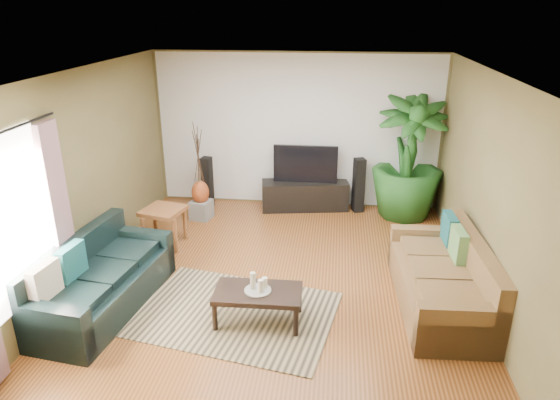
# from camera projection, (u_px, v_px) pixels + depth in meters

# --- Properties ---
(floor) EXTENTS (5.50, 5.50, 0.00)m
(floor) POSITION_uv_depth(u_px,v_px,m) (278.00, 278.00, 6.67)
(floor) COLOR brown
(floor) RESTS_ON ground
(ceiling) EXTENTS (5.50, 5.50, 0.00)m
(ceiling) POSITION_uv_depth(u_px,v_px,m) (278.00, 72.00, 5.69)
(ceiling) COLOR white
(ceiling) RESTS_ON ground
(wall_back) EXTENTS (5.00, 0.00, 5.00)m
(wall_back) POSITION_uv_depth(u_px,v_px,m) (297.00, 131.00, 8.72)
(wall_back) COLOR brown
(wall_back) RESTS_ON ground
(wall_front) EXTENTS (5.00, 0.00, 5.00)m
(wall_front) POSITION_uv_depth(u_px,v_px,m) (233.00, 308.00, 3.64)
(wall_front) COLOR brown
(wall_front) RESTS_ON ground
(wall_left) EXTENTS (0.00, 5.50, 5.50)m
(wall_left) POSITION_uv_depth(u_px,v_px,m) (87.00, 176.00, 6.45)
(wall_left) COLOR brown
(wall_left) RESTS_ON ground
(wall_right) EXTENTS (0.00, 5.50, 5.50)m
(wall_right) POSITION_uv_depth(u_px,v_px,m) (487.00, 192.00, 5.91)
(wall_right) COLOR brown
(wall_right) RESTS_ON ground
(backwall_panel) EXTENTS (4.90, 0.00, 4.90)m
(backwall_panel) POSITION_uv_depth(u_px,v_px,m) (297.00, 131.00, 8.71)
(backwall_panel) COLOR white
(backwall_panel) RESTS_ON ground
(window_pane) EXTENTS (0.00, 1.80, 1.80)m
(window_pane) POSITION_uv_depth(u_px,v_px,m) (11.00, 222.00, 4.95)
(window_pane) COLOR white
(window_pane) RESTS_ON ground
(curtain_far) EXTENTS (0.08, 0.35, 2.20)m
(curtain_far) POSITION_uv_depth(u_px,v_px,m) (60.00, 216.00, 5.73)
(curtain_far) COLOR gray
(curtain_far) RESTS_ON ground
(sofa_left) EXTENTS (1.14, 2.15, 0.85)m
(sofa_left) POSITION_uv_depth(u_px,v_px,m) (102.00, 276.00, 5.90)
(sofa_left) COLOR black
(sofa_left) RESTS_ON floor
(sofa_right) EXTENTS (1.03, 2.11, 0.85)m
(sofa_right) POSITION_uv_depth(u_px,v_px,m) (441.00, 274.00, 5.94)
(sofa_right) COLOR brown
(sofa_right) RESTS_ON floor
(area_rug) EXTENTS (2.55, 2.02, 0.01)m
(area_rug) POSITION_uv_depth(u_px,v_px,m) (235.00, 313.00, 5.91)
(area_rug) COLOR tan
(area_rug) RESTS_ON floor
(coffee_table) EXTENTS (1.00, 0.56, 0.40)m
(coffee_table) POSITION_uv_depth(u_px,v_px,m) (258.00, 306.00, 5.70)
(coffee_table) COLOR black
(coffee_table) RESTS_ON floor
(candle_tray) EXTENTS (0.31, 0.31, 0.01)m
(candle_tray) POSITION_uv_depth(u_px,v_px,m) (258.00, 290.00, 5.63)
(candle_tray) COLOR gray
(candle_tray) RESTS_ON coffee_table
(candle_tall) EXTENTS (0.06, 0.06, 0.20)m
(candle_tall) POSITION_uv_depth(u_px,v_px,m) (253.00, 280.00, 5.62)
(candle_tall) COLOR beige
(candle_tall) RESTS_ON candle_tray
(candle_mid) EXTENTS (0.06, 0.06, 0.15)m
(candle_mid) POSITION_uv_depth(u_px,v_px,m) (261.00, 286.00, 5.56)
(candle_mid) COLOR #F0E3CB
(candle_mid) RESTS_ON candle_tray
(candle_short) EXTENTS (0.06, 0.06, 0.13)m
(candle_short) POSITION_uv_depth(u_px,v_px,m) (265.00, 283.00, 5.65)
(candle_short) COLOR beige
(candle_short) RESTS_ON candle_tray
(tv_stand) EXTENTS (1.57, 0.70, 0.51)m
(tv_stand) POSITION_uv_depth(u_px,v_px,m) (305.00, 195.00, 8.87)
(tv_stand) COLOR black
(tv_stand) RESTS_ON floor
(television) EXTENTS (1.11, 0.06, 0.66)m
(television) POSITION_uv_depth(u_px,v_px,m) (305.00, 164.00, 8.66)
(television) COLOR black
(television) RESTS_ON tv_stand
(speaker_left) EXTENTS (0.19, 0.21, 0.92)m
(speaker_left) POSITION_uv_depth(u_px,v_px,m) (207.00, 182.00, 8.90)
(speaker_left) COLOR black
(speaker_left) RESTS_ON floor
(speaker_right) EXTENTS (0.22, 0.24, 0.96)m
(speaker_right) POSITION_uv_depth(u_px,v_px,m) (359.00, 185.00, 8.69)
(speaker_right) COLOR black
(speaker_right) RESTS_ON floor
(potted_plant) EXTENTS (1.21, 1.21, 2.08)m
(potted_plant) POSITION_uv_depth(u_px,v_px,m) (408.00, 158.00, 8.30)
(potted_plant) COLOR #1C501A
(potted_plant) RESTS_ON floor
(plant_pot) EXTENTS (0.38, 0.38, 0.30)m
(plant_pot) POSITION_uv_depth(u_px,v_px,m) (403.00, 207.00, 8.63)
(plant_pot) COLOR black
(plant_pot) RESTS_ON floor
(pedestal) EXTENTS (0.38, 0.38, 0.32)m
(pedestal) POSITION_uv_depth(u_px,v_px,m) (201.00, 210.00, 8.49)
(pedestal) COLOR gray
(pedestal) RESTS_ON floor
(vase) EXTENTS (0.29, 0.29, 0.41)m
(vase) POSITION_uv_depth(u_px,v_px,m) (200.00, 193.00, 8.38)
(vase) COLOR brown
(vase) RESTS_ON pedestal
(side_table) EXTENTS (0.67, 0.67, 0.59)m
(side_table) POSITION_uv_depth(u_px,v_px,m) (165.00, 227.00, 7.51)
(side_table) COLOR brown
(side_table) RESTS_ON floor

